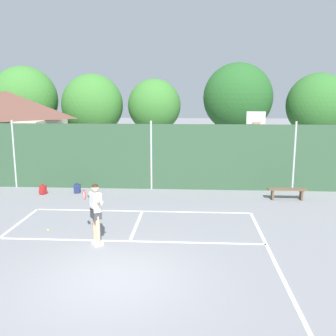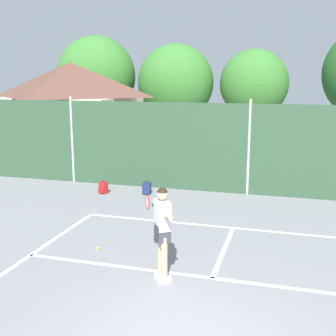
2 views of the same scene
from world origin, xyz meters
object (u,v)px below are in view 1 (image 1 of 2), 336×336
at_px(basketball_hoop, 255,137).
at_px(courtside_bench, 287,191).
at_px(tennis_ball, 48,230).
at_px(backpack_red, 43,190).
at_px(backpack_navy, 77,189).
at_px(tennis_player, 96,209).

relative_size(basketball_hoop, courtside_bench, 2.22).
relative_size(tennis_ball, backpack_red, 0.14).
bearing_deg(tennis_ball, backpack_navy, 95.54).
bearing_deg(tennis_ball, tennis_player, -28.29).
distance_m(backpack_red, courtside_bench, 10.63).
height_order(basketball_hoop, backpack_red, basketball_hoop).
relative_size(basketball_hoop, backpack_navy, 7.67).
distance_m(tennis_player, courtside_bench, 8.69).
distance_m(tennis_player, backpack_navy, 6.39).
bearing_deg(backpack_red, basketball_hoop, 15.30).
xyz_separation_m(tennis_ball, courtside_bench, (8.69, 4.32, 0.33)).
height_order(backpack_navy, courtside_bench, courtside_bench).
distance_m(tennis_player, backpack_red, 6.80).
distance_m(basketball_hoop, backpack_navy, 8.79).
bearing_deg(backpack_red, backpack_navy, 11.75).
distance_m(basketball_hoop, courtside_bench, 3.63).
height_order(backpack_red, courtside_bench, courtside_bench).
bearing_deg(tennis_ball, backpack_red, 112.90).
bearing_deg(backpack_navy, courtside_bench, -3.51).
relative_size(basketball_hoop, tennis_ball, 53.79).
bearing_deg(courtside_bench, backpack_red, 178.60).
bearing_deg(backpack_navy, basketball_hoop, 15.92).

